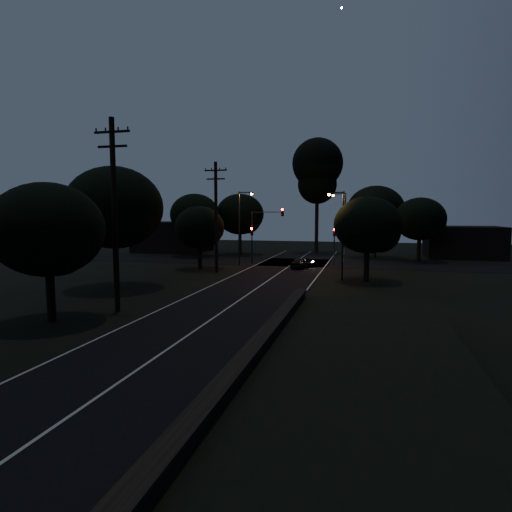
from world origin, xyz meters
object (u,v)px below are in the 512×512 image
Objects in this scene: utility_pole_mid at (114,212)px; streetlight_a at (241,223)px; signal_left at (252,238)px; signal_mast at (266,225)px; car at (301,263)px; streetlight_c at (341,229)px; signal_right at (334,240)px; streetlight_b at (343,222)px; utility_pole_far at (216,215)px; tall_pine at (317,170)px.

streetlight_a is at bearing 88.27° from utility_pole_mid.
streetlight_a reaches higher than signal_left.
signal_mast is (3.09, 24.99, -1.40)m from utility_pole_mid.
utility_pole_mid is 1.76× the size of signal_mast.
car is at bearing -8.53° from streetlight_a.
streetlight_c reaches higher than car.
signal_right is at bearing 97.02° from streetlight_c.
signal_right is (10.60, 24.99, -2.90)m from utility_pole_mid.
signal_left reaches higher than car.
streetlight_b is 14.01m from streetlight_c.
streetlight_a reaches higher than signal_right.
utility_pole_mid reaches higher than signal_right.
utility_pole_far is 24.84m from tall_pine.
streetlight_a is 12.19m from streetlight_b.
utility_pole_far is at bearing -111.11° from signal_mast.
streetlight_a is 13.72m from streetlight_c.
signal_left is at bearing -9.89° from car.
utility_pole_mid is 25.22m from signal_mast.
signal_right is (9.20, 0.00, 0.00)m from signal_left.
tall_pine reaches higher than streetlight_a.
signal_left is at bearing 86.79° from utility_pole_mid.
signal_mast is 9.15m from streetlight_b.
streetlight_c is at bearing 51.74° from utility_pole_mid.
streetlight_a reaches higher than signal_mast.
utility_pole_far reaches higher than streetlight_c.
streetlight_a is (-6.31, -17.00, -7.10)m from tall_pine.
tall_pine is 3.97× the size of signal_right.
streetlight_c is (11.83, -2.00, -1.13)m from utility_pole_far.
signal_right is at bearing 67.01° from utility_pole_mid.
signal_mast is at bearing 131.19° from streetlight_c.
utility_pole_far is 8.53m from signal_left.
car is at bearing -26.25° from signal_left.
signal_right is at bearing -100.00° from streetlight_b.
streetlight_a is at bearing 7.83° from car.
car is (6.10, -3.01, -2.27)m from signal_left.
utility_pole_far is at bearing 90.00° from utility_pole_mid.
utility_pole_far is at bearing -99.94° from signal_left.
utility_pole_far is 3.18× the size of car.
streetlight_a is 8.00m from car.
utility_pole_far reaches higher than signal_right.
utility_pole_far is 1.68× the size of signal_mast.
utility_pole_mid is at bearing -97.04° from signal_mast.
car is (7.50, 4.98, -4.92)m from utility_pole_far.
streetlight_a is at bearing -150.52° from streetlight_b.
utility_pole_mid reaches higher than streetlight_b.
streetlight_b is at bearing -68.62° from tall_pine.
signal_mast is at bearing -104.62° from tall_pine.
utility_pole_mid is at bearing -93.21° from signal_left.
tall_pine is 2.03× the size of streetlight_b.
signal_mast is (-3.91, -15.01, -7.39)m from tall_pine.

